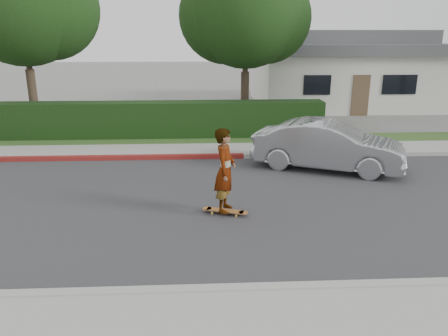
# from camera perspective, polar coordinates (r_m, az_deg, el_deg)

# --- Properties ---
(ground) EXTENTS (120.00, 120.00, 0.00)m
(ground) POSITION_cam_1_polar(r_m,az_deg,el_deg) (11.09, -0.65, -4.52)
(ground) COLOR slate
(ground) RESTS_ON ground
(road) EXTENTS (60.00, 8.00, 0.01)m
(road) POSITION_cam_1_polar(r_m,az_deg,el_deg) (11.09, -0.65, -4.50)
(road) COLOR #2D2D30
(road) RESTS_ON ground
(curb_near) EXTENTS (60.00, 0.20, 0.15)m
(curb_near) POSITION_cam_1_polar(r_m,az_deg,el_deg) (7.39, 0.65, -15.72)
(curb_near) COLOR #9E9E99
(curb_near) RESTS_ON ground
(sidewalk_near) EXTENTS (60.00, 1.60, 0.12)m
(sidewalk_near) POSITION_cam_1_polar(r_m,az_deg,el_deg) (6.67, 1.15, -20.01)
(sidewalk_near) COLOR gray
(sidewalk_near) RESTS_ON ground
(curb_far) EXTENTS (60.00, 0.20, 0.15)m
(curb_far) POSITION_cam_1_polar(r_m,az_deg,el_deg) (14.96, -1.27, 1.53)
(curb_far) COLOR #9E9E99
(curb_far) RESTS_ON ground
(curb_red_section) EXTENTS (12.00, 0.21, 0.15)m
(curb_red_section) POSITION_cam_1_polar(r_m,az_deg,el_deg) (15.64, -19.90, 1.20)
(curb_red_section) COLOR maroon
(curb_red_section) RESTS_ON ground
(sidewalk_far) EXTENTS (60.00, 1.60, 0.12)m
(sidewalk_far) POSITION_cam_1_polar(r_m,az_deg,el_deg) (15.83, -1.36, 2.35)
(sidewalk_far) COLOR gray
(sidewalk_far) RESTS_ON ground
(planting_strip) EXTENTS (60.00, 1.60, 0.10)m
(planting_strip) POSITION_cam_1_polar(r_m,az_deg,el_deg) (17.38, -1.51, 3.65)
(planting_strip) COLOR #2D4C1E
(planting_strip) RESTS_ON ground
(hedge) EXTENTS (15.00, 1.00, 1.50)m
(hedge) POSITION_cam_1_polar(r_m,az_deg,el_deg) (18.01, -11.21, 6.08)
(hedge) COLOR black
(hedge) RESTS_ON ground
(tree_left) EXTENTS (5.99, 5.21, 8.00)m
(tree_left) POSITION_cam_1_polar(r_m,az_deg,el_deg) (20.32, -24.81, 18.93)
(tree_left) COLOR #33261C
(tree_left) RESTS_ON ground
(tree_center) EXTENTS (5.66, 4.84, 7.44)m
(tree_center) POSITION_cam_1_polar(r_m,az_deg,el_deg) (19.60, 2.79, 19.45)
(tree_center) COLOR #33261C
(tree_center) RESTS_ON ground
(house) EXTENTS (10.60, 8.60, 4.30)m
(house) POSITION_cam_1_polar(r_m,az_deg,el_deg) (27.68, 15.14, 12.38)
(house) COLOR beige
(house) RESTS_ON ground
(skateboard) EXTENTS (1.11, 0.57, 0.10)m
(skateboard) POSITION_cam_1_polar(r_m,az_deg,el_deg) (10.33, 0.14, -5.61)
(skateboard) COLOR gold
(skateboard) RESTS_ON ground
(skateboarder) EXTENTS (0.64, 0.81, 1.96)m
(skateboarder) POSITION_cam_1_polar(r_m,az_deg,el_deg) (9.99, 0.14, -0.32)
(skateboarder) COLOR white
(skateboarder) RESTS_ON skateboard
(car_silver) EXTENTS (4.87, 3.31, 1.52)m
(car_silver) POSITION_cam_1_polar(r_m,az_deg,el_deg) (14.00, 13.43, 2.88)
(car_silver) COLOR #A8ABAF
(car_silver) RESTS_ON ground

